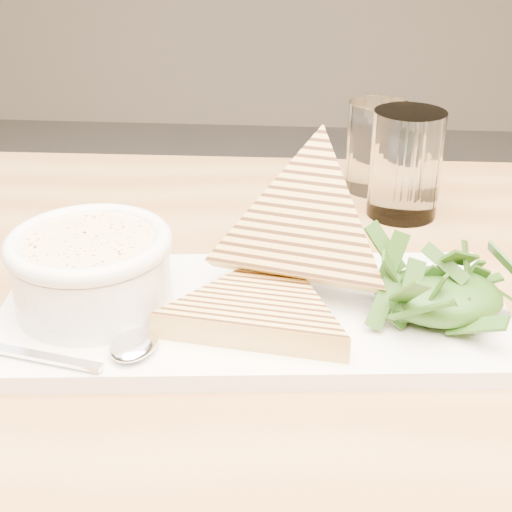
# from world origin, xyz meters

# --- Properties ---
(table_top) EXTENTS (1.15, 0.77, 0.04)m
(table_top) POSITION_xyz_m (-0.05, 0.04, 0.74)
(table_top) COLOR #AA7D45
(table_top) RESTS_ON ground
(table_leg_bl) EXTENTS (0.06, 0.06, 0.72)m
(table_leg_bl) POSITION_xyz_m (-0.57, 0.37, 0.36)
(table_leg_bl) COLOR #AA7D45
(table_leg_bl) RESTS_ON ground
(platter) EXTENTS (0.42, 0.22, 0.02)m
(platter) POSITION_xyz_m (-0.15, 0.02, 0.76)
(platter) COLOR white
(platter) RESTS_ON table_top
(soup_bowl) EXTENTS (0.12, 0.12, 0.05)m
(soup_bowl) POSITION_xyz_m (-0.28, 0.02, 0.80)
(soup_bowl) COLOR white
(soup_bowl) RESTS_ON platter
(soup) EXTENTS (0.10, 0.10, 0.01)m
(soup) POSITION_xyz_m (-0.28, 0.02, 0.83)
(soup) COLOR #F5D294
(soup) RESTS_ON soup_bowl
(bowl_rim) EXTENTS (0.13, 0.13, 0.01)m
(bowl_rim) POSITION_xyz_m (-0.28, 0.02, 0.83)
(bowl_rim) COLOR white
(bowl_rim) RESTS_ON soup_bowl
(sandwich_flat) EXTENTS (0.19, 0.19, 0.02)m
(sandwich_flat) POSITION_xyz_m (-0.15, 0.00, 0.78)
(sandwich_flat) COLOR tan
(sandwich_flat) RESTS_ON platter
(sandwich_lean) EXTENTS (0.21, 0.22, 0.19)m
(sandwich_lean) POSITION_xyz_m (-0.12, 0.06, 0.83)
(sandwich_lean) COLOR tan
(sandwich_lean) RESTS_ON sandwich_flat
(salad_base) EXTENTS (0.09, 0.07, 0.04)m
(salad_base) POSITION_xyz_m (-0.01, 0.02, 0.79)
(salad_base) COLOR black
(salad_base) RESTS_ON platter
(arugula_pile) EXTENTS (0.11, 0.10, 0.05)m
(arugula_pile) POSITION_xyz_m (-0.01, 0.02, 0.80)
(arugula_pile) COLOR #39661C
(arugula_pile) RESTS_ON platter
(spoon_bowl) EXTENTS (0.04, 0.05, 0.01)m
(spoon_bowl) POSITION_xyz_m (-0.23, -0.05, 0.78)
(spoon_bowl) COLOR silver
(spoon_bowl) RESTS_ON platter
(spoon_handle) EXTENTS (0.11, 0.03, 0.00)m
(spoon_handle) POSITION_xyz_m (-0.31, -0.06, 0.78)
(spoon_handle) COLOR silver
(spoon_handle) RESTS_ON platter
(glass_near) EXTENTS (0.07, 0.07, 0.11)m
(glass_near) POSITION_xyz_m (-0.01, 0.25, 0.81)
(glass_near) COLOR white
(glass_near) RESTS_ON table_top
(glass_far) EXTENTS (0.07, 0.07, 0.10)m
(glass_far) POSITION_xyz_m (-0.04, 0.32, 0.81)
(glass_far) COLOR white
(glass_far) RESTS_ON table_top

